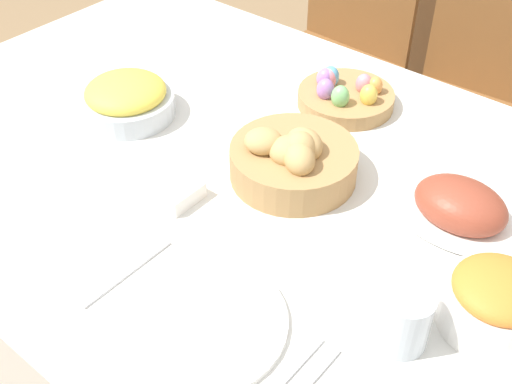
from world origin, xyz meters
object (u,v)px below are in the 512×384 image
at_px(bread_basket, 293,159).
at_px(knife, 283,382).
at_px(drinking_cup, 404,319).
at_px(butter_dish, 166,186).
at_px(chair_far_left, 336,45).
at_px(pineapple_bowl, 127,99).
at_px(dinner_plate, 199,322).
at_px(fork, 128,273).
at_px(ham_platter, 460,207).
at_px(chair_far_center, 475,95).
at_px(egg_basket, 345,95).
at_px(carrot_bowl, 496,301).

xyz_separation_m(bread_basket, knife, (0.27, -0.38, -0.04)).
relative_size(knife, drinking_cup, 1.93).
bearing_deg(butter_dish, chair_far_left, 106.40).
distance_m(pineapple_bowl, dinner_plate, 0.62).
distance_m(fork, drinking_cup, 0.45).
xyz_separation_m(chair_far_left, butter_dish, (0.32, -1.07, 0.23)).
height_order(ham_platter, butter_dish, ham_platter).
height_order(chair_far_left, butter_dish, chair_far_left).
distance_m(ham_platter, fork, 0.60).
distance_m(chair_far_center, dinner_plate, 1.28).
distance_m(chair_far_center, egg_basket, 0.65).
bearing_deg(ham_platter, dinner_plate, -112.60).
bearing_deg(drinking_cup, knife, -117.90).
distance_m(pineapple_bowl, carrot_bowl, 0.87).
bearing_deg(fork, dinner_plate, -0.24).
distance_m(chair_far_left, butter_dish, 1.14).
bearing_deg(carrot_bowl, bread_basket, 168.63).
bearing_deg(pineapple_bowl, butter_dish, -27.64).
bearing_deg(ham_platter, butter_dish, -148.23).
distance_m(chair_far_center, carrot_bowl, 1.09).
relative_size(egg_basket, butter_dish, 1.63).
height_order(chair_far_center, dinner_plate, chair_far_center).
distance_m(chair_far_center, knife, 1.30).
bearing_deg(chair_far_left, ham_platter, -42.71).
bearing_deg(knife, chair_far_left, 120.25).
bearing_deg(pineapple_bowl, dinner_plate, -31.78).
xyz_separation_m(dinner_plate, drinking_cup, (0.25, 0.17, 0.04)).
xyz_separation_m(egg_basket, dinner_plate, (0.17, -0.66, -0.02)).
bearing_deg(bread_basket, dinner_plate, -74.38).
bearing_deg(chair_far_left, fork, -69.06).
bearing_deg(dinner_plate, butter_dish, 144.47).
bearing_deg(ham_platter, drinking_cup, -79.69).
distance_m(chair_far_left, egg_basket, 0.76).
bearing_deg(drinking_cup, carrot_bowl, 53.14).
relative_size(pineapple_bowl, fork, 1.11).
xyz_separation_m(chair_far_center, egg_basket, (-0.09, -0.60, 0.24)).
distance_m(pineapple_bowl, knife, 0.76).
relative_size(egg_basket, fork, 1.15).
distance_m(bread_basket, knife, 0.47).
bearing_deg(carrot_bowl, knife, -121.79).
bearing_deg(dinner_plate, fork, 180.00).
bearing_deg(dinner_plate, drinking_cup, 33.92).
bearing_deg(chair_far_center, drinking_cup, -76.27).
distance_m(carrot_bowl, knife, 0.34).
bearing_deg(chair_far_center, butter_dish, -102.95).
bearing_deg(pineapple_bowl, knife, -25.30).
bearing_deg(drinking_cup, ham_platter, 100.31).
distance_m(fork, knife, 0.33).
relative_size(chair_far_center, fork, 5.15).
height_order(fork, drinking_cup, drinking_cup).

